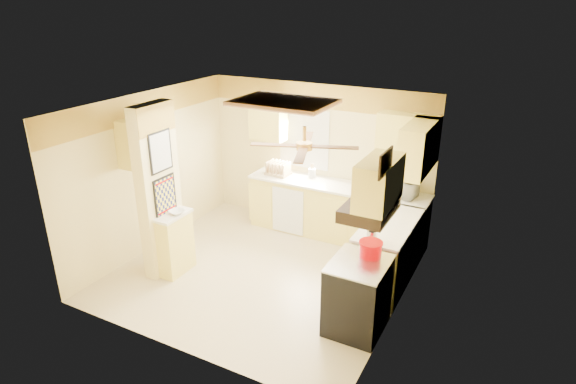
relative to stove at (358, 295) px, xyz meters
The scene contains 34 objects.
floor 1.82m from the stove, 161.77° to the left, with size 4.00×4.00×0.00m, color #C7B38A.
ceiling 2.69m from the stove, 161.77° to the left, with size 4.00×4.00×0.00m, color white.
wall_back 3.07m from the stove, 124.28° to the left, with size 4.00×4.00×0.00m, color beige.
wall_front 2.29m from the stove, 141.04° to the right, with size 4.00×4.00×0.00m, color beige.
wall_left 3.79m from the stove, behind, with size 3.80×3.80×0.00m, color beige.
wall_right 1.02m from the stove, 59.02° to the left, with size 3.80×3.80×0.00m, color beige.
wallpaper_border 3.48m from the stove, 124.50° to the left, with size 4.00×0.02×0.40m, color #FFDC4B.
partition_column 3.12m from the stove, behind, with size 0.20×0.70×2.50m, color beige.
partition_ledge 2.80m from the stove, behind, with size 0.25×0.55×0.90m, color #FFEB75.
ledge_top 2.84m from the stove, behind, with size 0.28×0.58×0.04m, color white.
lower_cabinets_back 2.45m from the stove, 118.55° to the left, with size 3.00×0.60×0.90m, color #FFEB75.
lower_cabinets_right 1.15m from the stove, 88.49° to the left, with size 0.60×1.40×0.90m, color #FFEB75.
countertop_back 2.48m from the stove, 118.66° to the left, with size 3.04×0.64×0.04m, color white.
countertop_right 1.24m from the stove, 88.99° to the left, with size 0.64×1.44×0.04m, color white.
dishwasher_panel 2.66m from the stove, 136.25° to the left, with size 0.58×0.02×0.80m, color white.
window 3.29m from the stove, 128.23° to the left, with size 0.92×0.02×1.02m.
upper_cab_back_left 3.67m from the stove, 137.92° to the left, with size 0.60×0.35×0.70m, color #FFEB75.
upper_cab_back_right 2.67m from the stove, 93.01° to the left, with size 0.90×0.35×0.70m, color #FFEB75.
upper_cab_right 2.28m from the stove, 85.07° to the left, with size 0.35×1.00×0.70m, color #FFEB75.
upper_cab_left_wall 3.77m from the stove, behind, with size 0.35×0.75×0.70m, color #FFEB75.
upper_cab_over_stove 1.50m from the stove, ahead, with size 0.35×0.76×0.52m, color #FFEB75.
stove is the anchor object (origin of this frame).
range_hood 1.16m from the stove, ahead, with size 0.50×0.76×0.14m, color black.
poster_menu 3.22m from the stove, behind, with size 0.02×0.42×0.57m.
poster_nashville 3.00m from the stove, behind, with size 0.02×0.42×0.57m.
ceiling_light_panel 2.75m from the stove, 146.22° to the left, with size 1.35×0.95×0.06m.
ceiling_fan 1.95m from the stove, 167.38° to the right, with size 1.15×1.15×0.26m.
vent_grate 1.90m from the stove, 48.45° to the right, with size 0.02×0.40×0.25m, color black.
microwave 2.26m from the stove, 93.57° to the left, with size 0.51×0.35×0.28m, color white.
bowl 2.80m from the stove, behind, with size 0.21×0.21×0.05m, color white.
dutch_oven 0.59m from the stove, 74.47° to the left, with size 0.29×0.29×0.19m.
kettle 0.74m from the stove, 92.41° to the left, with size 0.13×0.13×0.20m.
dish_rack 3.16m from the stove, 136.75° to the left, with size 0.41×0.31×0.23m.
utensil_crock 2.87m from the stove, 126.54° to the left, with size 0.12×0.12×0.25m.
Camera 1 is at (3.20, -5.28, 3.80)m, focal length 30.00 mm.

